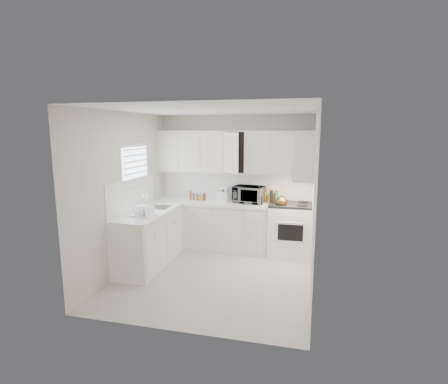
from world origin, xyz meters
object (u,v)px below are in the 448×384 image
(utensil_crock, at_px, (259,195))
(dish_rack, at_px, (144,210))
(rice_cooker, at_px, (223,195))
(stove, at_px, (291,222))
(microwave, at_px, (249,193))
(tea_kettle, at_px, (282,201))

(utensil_crock, bearing_deg, dish_rack, -141.90)
(rice_cooker, distance_m, utensil_crock, 0.74)
(rice_cooker, bearing_deg, stove, 13.66)
(microwave, bearing_deg, tea_kettle, -9.65)
(microwave, height_order, utensil_crock, microwave)
(stove, distance_m, rice_cooker, 1.39)
(tea_kettle, bearing_deg, utensil_crock, -165.92)
(stove, distance_m, dish_rack, 2.70)
(utensil_crock, bearing_deg, tea_kettle, -9.05)
(rice_cooker, xyz_separation_m, dish_rack, (-0.95, -1.44, -0.02))
(rice_cooker, xyz_separation_m, utensil_crock, (0.72, -0.13, 0.07))
(tea_kettle, height_order, rice_cooker, rice_cooker)
(tea_kettle, relative_size, utensil_crock, 0.66)
(microwave, bearing_deg, dish_rack, -126.28)
(tea_kettle, xyz_separation_m, dish_rack, (-2.09, -1.25, -0.00))
(microwave, relative_size, dish_rack, 1.56)
(dish_rack, bearing_deg, utensil_crock, 45.46)
(stove, xyz_separation_m, rice_cooker, (-1.32, 0.04, 0.44))
(dish_rack, bearing_deg, rice_cooker, 63.98)
(stove, xyz_separation_m, tea_kettle, (-0.18, -0.16, 0.42))
(stove, height_order, utensil_crock, utensil_crock)
(rice_cooker, bearing_deg, tea_kettle, 5.44)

